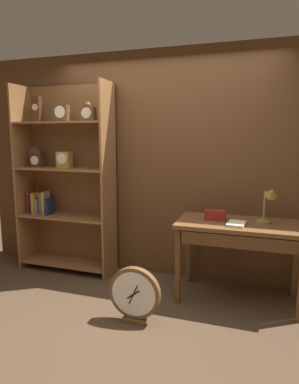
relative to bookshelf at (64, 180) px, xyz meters
name	(u,v)px	position (x,y,z in m)	size (l,w,h in m)	color
ground_plane	(122,332)	(1.21, -1.12, -1.11)	(10.00, 10.00, 0.00)	#4C3826
back_wood_panel	(165,166)	(1.21, 0.21, 0.19)	(4.80, 0.05, 2.60)	brown
bookshelf	(64,180)	(0.00, 0.00, 0.00)	(1.18, 0.40, 2.25)	brown
workbench	(239,233)	(2.09, -0.22, -0.41)	(1.21, 0.62, 0.80)	brown
desk_lamp	(269,200)	(2.36, -0.17, -0.08)	(0.20, 0.20, 0.39)	olive
toolbox_small	(215,215)	(1.85, -0.17, -0.26)	(0.21, 0.10, 0.10)	maroon
open_repair_manual	(236,224)	(2.07, -0.31, -0.30)	(0.16, 0.22, 0.03)	silver
round_clock_large	(135,294)	(1.26, -0.92, -0.85)	(0.47, 0.11, 0.51)	brown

